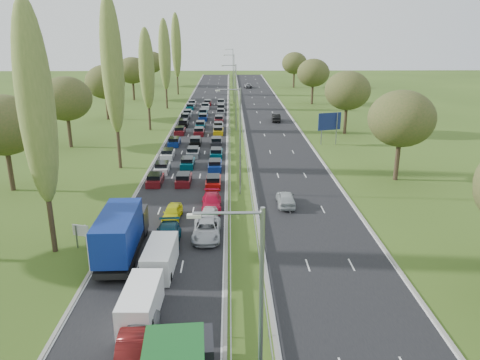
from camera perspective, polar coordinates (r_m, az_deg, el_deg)
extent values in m
plane|color=#314A17|center=(89.00, -0.50, 6.30)|extent=(260.00, 260.00, 0.00)
cube|color=black|center=(91.61, -4.78, 6.57)|extent=(10.50, 215.00, 0.04)
cube|color=black|center=(91.78, 3.72, 6.62)|extent=(10.50, 215.00, 0.04)
cube|color=gray|center=(91.33, -1.25, 6.95)|extent=(0.06, 215.00, 0.32)
cube|color=gray|center=(91.36, 0.20, 6.95)|extent=(0.06, 215.00, 0.32)
cylinder|color=gray|center=(19.32, 2.50, -20.18)|extent=(0.18, 0.18, 12.00)
cylinder|color=gray|center=(51.58, 0.03, 4.55)|extent=(0.18, 0.18, 12.00)
cylinder|color=gray|center=(86.01, -0.50, 9.95)|extent=(0.18, 0.18, 12.00)
cylinder|color=gray|center=(120.76, -0.73, 12.25)|extent=(0.18, 0.18, 12.00)
cylinder|color=gray|center=(155.63, -0.86, 13.52)|extent=(0.18, 0.18, 12.00)
cylinder|color=#2D2116|center=(41.65, -22.14, -3.58)|extent=(0.44, 0.44, 7.20)
ellipsoid|color=olive|center=(39.50, -23.63, 8.41)|extent=(2.80, 2.80, 16.00)
cylinder|color=#2D2116|center=(64.48, -14.61, 4.83)|extent=(0.44, 0.44, 7.92)
ellipsoid|color=olive|center=(63.10, -15.31, 13.42)|extent=(2.80, 2.80, 17.60)
cylinder|color=#2D2116|center=(88.67, -11.00, 8.06)|extent=(0.44, 0.44, 6.48)
ellipsoid|color=olive|center=(87.70, -11.31, 13.16)|extent=(2.80, 2.80, 14.40)
cylinder|color=#2D2116|center=(113.07, -8.95, 10.42)|extent=(0.44, 0.44, 7.20)
ellipsoid|color=olive|center=(112.30, -9.17, 14.88)|extent=(2.80, 2.80, 16.00)
cylinder|color=#2D2116|center=(137.69, -7.61, 11.94)|extent=(0.44, 0.44, 7.92)
ellipsoid|color=olive|center=(137.05, -7.78, 15.96)|extent=(2.80, 2.80, 17.60)
cylinder|color=#2D2116|center=(60.05, -26.20, 1.07)|extent=(0.56, 0.56, 4.84)
ellipsoid|color=#38471E|center=(58.91, -26.90, 5.99)|extent=(8.00, 8.00, 6.80)
cylinder|color=#2D2116|center=(78.98, -20.06, 5.51)|extent=(0.56, 0.56, 4.84)
ellipsoid|color=#38471E|center=(78.11, -20.48, 9.29)|extent=(8.00, 8.00, 6.80)
cylinder|color=#2D2116|center=(101.62, -15.87, 8.47)|extent=(0.56, 0.56, 4.84)
ellipsoid|color=#38471E|center=(100.95, -16.13, 11.42)|extent=(8.00, 8.00, 6.80)
cylinder|color=#2D2116|center=(128.65, -12.84, 10.55)|extent=(0.56, 0.56, 4.84)
ellipsoid|color=#38471E|center=(128.12, -13.00, 12.89)|extent=(8.00, 8.00, 6.80)
cylinder|color=#2D2116|center=(159.96, -10.61, 12.05)|extent=(0.56, 0.56, 4.84)
ellipsoid|color=#38471E|center=(159.53, -10.72, 13.94)|extent=(8.00, 8.00, 6.80)
cylinder|color=#2D2116|center=(60.90, 18.60, 2.22)|extent=(0.56, 0.56, 4.84)
ellipsoid|color=#38471E|center=(59.78, 19.10, 7.09)|extent=(8.00, 8.00, 6.80)
cylinder|color=#2D2116|center=(86.12, 12.73, 7.11)|extent=(0.56, 0.56, 4.84)
ellipsoid|color=#38471E|center=(85.33, 12.97, 10.59)|extent=(8.00, 8.00, 6.80)
cylinder|color=#2D2116|center=(119.97, 8.80, 10.28)|extent=(0.56, 0.56, 4.84)
ellipsoid|color=#38471E|center=(119.41, 8.92, 12.79)|extent=(8.00, 8.00, 6.80)
cylinder|color=#2D2116|center=(154.34, 6.58, 12.03)|extent=(0.56, 0.56, 4.84)
ellipsoid|color=#38471E|center=(153.90, 6.65, 13.99)|extent=(8.00, 8.00, 6.80)
cube|color=#590F14|center=(57.54, -10.30, -0.07)|extent=(1.75, 4.00, 0.80)
cube|color=silver|center=(62.32, -9.45, 1.38)|extent=(1.75, 4.00, 0.80)
cube|color=silver|center=(69.11, -8.79, 3.05)|extent=(1.75, 4.00, 0.80)
cube|color=navy|center=(76.49, -8.02, 4.53)|extent=(1.75, 4.00, 0.80)
cube|color=#590F14|center=(84.90, -7.34, 5.88)|extent=(1.75, 4.00, 0.80)
cube|color=black|center=(91.62, -6.89, 6.78)|extent=(1.75, 4.00, 0.80)
cube|color=black|center=(98.27, -6.70, 7.54)|extent=(1.75, 4.00, 0.80)
cube|color=#B2B7BC|center=(102.95, -6.39, 8.03)|extent=(1.75, 4.00, 0.80)
cube|color=#053F4C|center=(111.55, -6.09, 8.80)|extent=(1.75, 4.00, 0.80)
cube|color=silver|center=(116.76, -5.85, 9.21)|extent=(1.75, 4.00, 0.80)
cube|color=#590F14|center=(57.07, -6.88, -0.05)|extent=(1.75, 4.00, 0.80)
cube|color=#053F4C|center=(64.17, -6.40, 1.99)|extent=(1.75, 4.00, 0.80)
cube|color=slate|center=(69.67, -5.73, 3.29)|extent=(1.75, 4.00, 0.80)
cube|color=black|center=(76.25, -5.44, 4.58)|extent=(1.75, 4.00, 0.80)
cube|color=#590F14|center=(83.83, -5.00, 5.81)|extent=(1.75, 4.00, 0.80)
cube|color=#053F4C|center=(89.78, -4.84, 6.62)|extent=(1.75, 4.00, 0.80)
cube|color=navy|center=(97.76, -4.51, 7.56)|extent=(1.75, 4.00, 0.80)
cube|color=#053F4C|center=(103.51, -4.50, 8.14)|extent=(1.75, 4.00, 0.80)
cube|color=silver|center=(112.02, -4.22, 8.89)|extent=(1.75, 4.00, 0.80)
cube|color=#590F14|center=(117.43, -3.95, 9.31)|extent=(1.75, 4.00, 0.80)
cube|color=#A50C0A|center=(55.90, -3.27, -0.33)|extent=(1.75, 4.00, 0.80)
cube|color=navy|center=(62.70, -3.07, 1.70)|extent=(1.75, 4.00, 0.80)
cube|color=#053F4C|center=(68.81, -2.90, 3.17)|extent=(1.75, 4.00, 0.80)
cube|color=black|center=(75.89, -2.89, 4.57)|extent=(1.75, 4.00, 0.80)
cube|color=#BF990C|center=(84.36, -2.65, 5.94)|extent=(1.75, 4.00, 0.80)
cube|color=#B2B7BC|center=(88.63, -2.66, 6.52)|extent=(1.75, 4.00, 0.80)
cube|color=#590F14|center=(95.34, -2.58, 7.33)|extent=(1.75, 4.00, 0.80)
cube|color=slate|center=(103.72, -2.37, 8.19)|extent=(1.75, 4.00, 0.80)
cube|color=black|center=(109.92, -2.33, 8.75)|extent=(1.75, 4.00, 0.80)
cube|color=#B2B7BC|center=(117.97, -2.34, 9.38)|extent=(1.75, 4.00, 0.80)
imported|color=white|center=(40.68, -14.47, -7.64)|extent=(2.52, 5.37, 1.49)
imported|color=#540E0E|center=(28.29, -13.04, -19.82)|extent=(1.99, 4.89, 1.58)
imported|color=slate|center=(29.65, -12.29, -18.04)|extent=(2.53, 5.04, 1.37)
imported|color=#043246|center=(41.23, -8.82, -6.83)|extent=(2.44, 5.50, 1.57)
imported|color=#CCD10D|center=(46.64, -8.24, -3.92)|extent=(1.91, 4.20, 1.40)
imported|color=#A7AAB1|center=(42.26, -4.09, -6.09)|extent=(2.46, 5.32, 1.48)
imported|color=#B10A2A|center=(48.91, -3.47, -2.69)|extent=(2.12, 4.98, 1.43)
imported|color=silver|center=(45.27, -3.81, -4.46)|extent=(1.81, 4.15, 1.39)
imported|color=#A4ABAD|center=(49.84, 5.60, -2.25)|extent=(1.93, 4.65, 1.57)
imported|color=black|center=(96.16, 4.41, 7.61)|extent=(1.84, 4.81, 1.57)
imported|color=gray|center=(152.88, 1.00, 11.45)|extent=(2.66, 5.15, 1.39)
cube|color=black|center=(40.25, -14.04, -7.96)|extent=(2.61, 9.80, 0.50)
cube|color=navy|center=(38.38, -14.64, -6.08)|extent=(2.72, 7.40, 2.94)
cube|color=silver|center=(35.16, -15.96, -8.49)|extent=(2.66, 0.06, 2.84)
cube|color=black|center=(43.20, -13.09, -4.81)|extent=(2.66, 2.39, 2.20)
cylinder|color=black|center=(43.61, -13.00, -6.09)|extent=(2.29, 1.00, 1.00)
cylinder|color=black|center=(37.14, -15.24, -10.70)|extent=(2.29, 1.00, 1.00)
cube|color=black|center=(26.36, -6.37, -20.54)|extent=(2.69, 2.42, 2.20)
cube|color=white|center=(31.73, -11.99, -14.46)|extent=(2.12, 5.29, 2.12)
cube|color=black|center=(33.74, -11.26, -12.51)|extent=(2.06, 0.85, 1.69)
cylinder|color=black|center=(33.70, -12.93, -13.95)|extent=(0.26, 0.72, 0.72)
cylinder|color=black|center=(30.61, -10.75, -17.40)|extent=(0.26, 0.72, 0.72)
cube|color=white|center=(37.04, -9.69, -9.30)|extent=(2.12, 5.30, 2.12)
cube|color=black|center=(39.15, -9.20, -7.89)|extent=(2.07, 0.85, 1.69)
cylinder|color=black|center=(39.01, -10.61, -9.13)|extent=(0.26, 0.72, 0.72)
cylinder|color=black|center=(35.80, -8.55, -11.64)|extent=(0.26, 0.72, 0.72)
cylinder|color=gray|center=(42.56, -19.30, -6.51)|extent=(0.16, 0.16, 2.10)
cylinder|color=gray|center=(42.32, -18.26, -6.54)|extent=(0.16, 0.16, 2.10)
cube|color=silver|center=(42.22, -18.86, -5.84)|extent=(1.46, 0.54, 1.00)
cylinder|color=gray|center=(76.96, 9.94, 6.16)|extent=(0.16, 0.16, 5.20)
cylinder|color=gray|center=(77.46, 11.69, 6.13)|extent=(0.16, 0.16, 5.20)
cube|color=navy|center=(76.97, 10.87, 7.02)|extent=(3.85, 1.27, 2.80)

